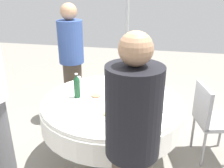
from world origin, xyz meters
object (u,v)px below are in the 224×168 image
(plate_west, at_px, (108,115))
(wine_glass_outer, at_px, (78,80))
(wine_glass_mid, at_px, (114,82))
(plate_south, at_px, (75,116))
(person_right, at_px, (72,61))
(plate_far, at_px, (96,97))
(chair_north, at_px, (210,116))
(dining_table, at_px, (112,112))
(wine_glass_north, at_px, (110,77))
(bottle_brown_front, at_px, (125,98))
(bottle_clear_east, at_px, (145,80))
(person_front, at_px, (132,153))
(bottle_dark_green_right, at_px, (77,86))
(plate_rear, at_px, (164,107))

(plate_west, bearing_deg, wine_glass_outer, 129.70)
(wine_glass_mid, distance_m, plate_south, 0.70)
(wine_glass_mid, relative_size, person_right, 0.09)
(plate_far, xyz_separation_m, person_right, (-0.57, 0.84, 0.11))
(wine_glass_mid, bearing_deg, chair_north, 0.97)
(dining_table, xyz_separation_m, wine_glass_north, (-0.10, 0.36, 0.25))
(bottle_brown_front, distance_m, plate_west, 0.22)
(person_right, relative_size, chair_north, 1.88)
(person_right, bearing_deg, dining_table, -90.00)
(bottle_clear_east, relative_size, chair_north, 0.35)
(dining_table, xyz_separation_m, plate_west, (0.03, -0.35, 0.16))
(person_front, distance_m, person_right, 2.12)
(person_front, bearing_deg, chair_north, -138.45)
(bottle_dark_green_right, bearing_deg, bottle_brown_front, -19.88)
(bottle_dark_green_right, height_order, wine_glass_mid, bottle_dark_green_right)
(wine_glass_mid, relative_size, plate_rear, 0.67)
(plate_west, bearing_deg, dining_table, 95.02)
(wine_glass_mid, xyz_separation_m, wine_glass_outer, (-0.41, -0.02, -0.01))
(bottle_clear_east, xyz_separation_m, bottle_dark_green_right, (-0.68, -0.28, -0.02))
(bottle_clear_east, xyz_separation_m, wine_glass_outer, (-0.75, -0.05, -0.04))
(bottle_brown_front, relative_size, bottle_dark_green_right, 1.05)
(wine_glass_mid, bearing_deg, bottle_dark_green_right, -143.61)
(bottle_brown_front, xyz_separation_m, plate_rear, (0.36, 0.14, -0.12))
(chair_north, bearing_deg, bottle_dark_green_right, -92.56)
(wine_glass_outer, distance_m, person_front, 1.42)
(wine_glass_mid, height_order, wine_glass_north, wine_glass_mid)
(bottle_dark_green_right, bearing_deg, wine_glass_mid, 36.39)
(wine_glass_outer, relative_size, plate_south, 0.68)
(wine_glass_mid, xyz_separation_m, plate_west, (0.05, -0.58, -0.10))
(person_front, xyz_separation_m, person_right, (-1.08, 1.82, 0.00))
(plate_rear, distance_m, person_front, 0.93)
(wine_glass_north, height_order, person_front, person_front)
(bottle_dark_green_right, bearing_deg, chair_north, 10.99)
(wine_glass_outer, relative_size, plate_far, 0.61)
(bottle_brown_front, relative_size, person_front, 0.17)
(wine_glass_mid, xyz_separation_m, person_right, (-0.72, 0.61, 0.01))
(bottle_clear_east, xyz_separation_m, plate_far, (-0.49, -0.26, -0.13))
(wine_glass_outer, height_order, wine_glass_north, wine_glass_north)
(plate_rear, bearing_deg, bottle_dark_green_right, 176.48)
(bottle_brown_front, xyz_separation_m, wine_glass_outer, (-0.60, 0.43, -0.03))
(wine_glass_outer, height_order, person_right, person_right)
(plate_south, xyz_separation_m, chair_north, (1.29, 0.67, -0.23))
(bottle_brown_front, bearing_deg, plate_south, -154.40)
(chair_north, bearing_deg, bottle_clear_east, -104.24)
(bottle_clear_east, distance_m, wine_glass_outer, 0.75)
(wine_glass_north, distance_m, plate_rear, 0.77)
(wine_glass_outer, bearing_deg, bottle_dark_green_right, -74.63)
(person_right, bearing_deg, plate_far, -97.33)
(wine_glass_outer, bearing_deg, chair_north, 1.52)
(dining_table, distance_m, chair_north, 1.07)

